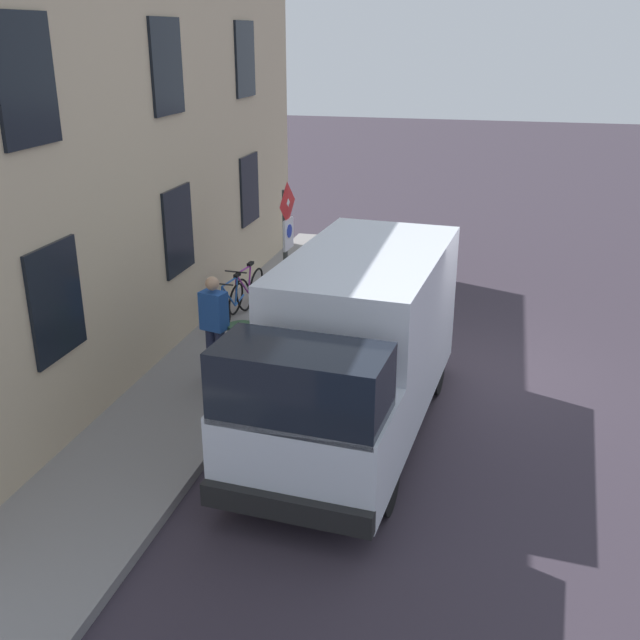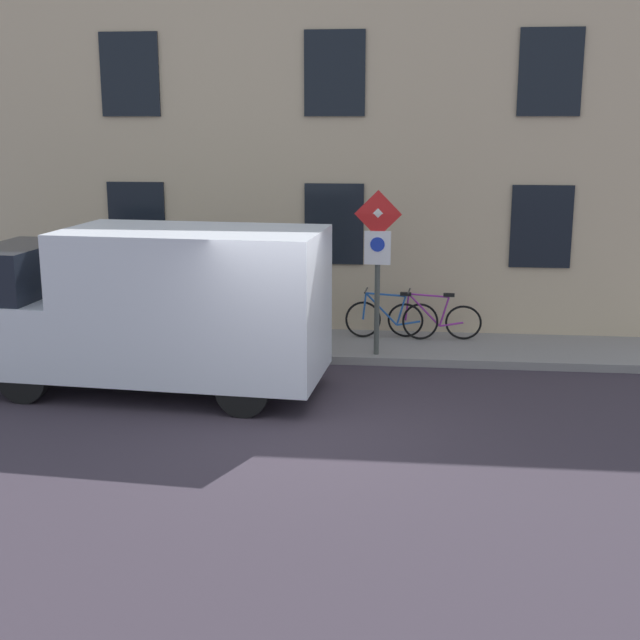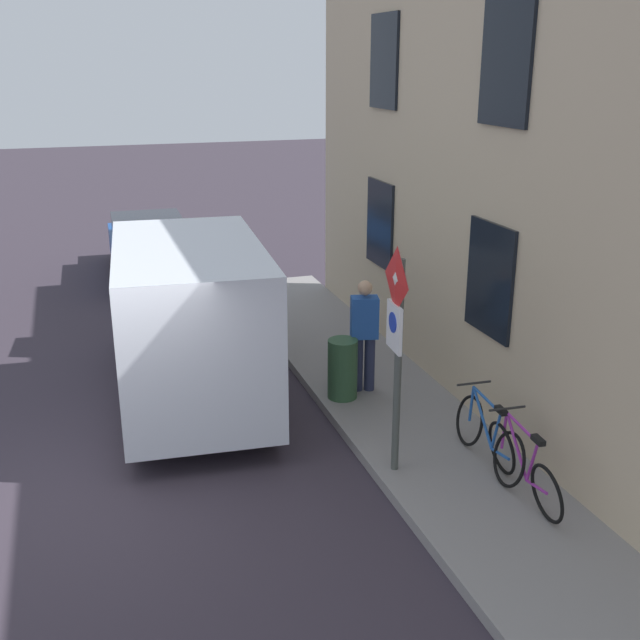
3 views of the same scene
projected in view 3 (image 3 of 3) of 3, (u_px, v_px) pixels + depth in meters
ground_plane at (118, 485)px, 9.25m from camera, size 80.00×80.00×0.00m
sidewalk_slab at (417, 433)px, 10.40m from camera, size 1.95×15.74×0.14m
building_facade at (522, 185)px, 9.71m from camera, size 0.75×13.74×6.76m
sign_post_stacked at (396, 331)px, 8.77m from camera, size 0.16×0.56×2.67m
delivery_van at (189, 313)px, 11.31m from camera, size 2.40×5.47×2.50m
parked_hatchback at (149, 245)px, 18.10m from camera, size 1.86×4.05×1.38m
bicycle_purple at (523, 466)px, 8.68m from camera, size 0.46×1.71×0.89m
bicycle_blue at (488, 436)px, 9.38m from camera, size 0.46×1.72×0.89m
pedestrian at (364, 332)px, 11.31m from camera, size 0.45×0.35×1.72m
litter_bin at (343, 369)px, 11.21m from camera, size 0.44×0.44×0.90m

